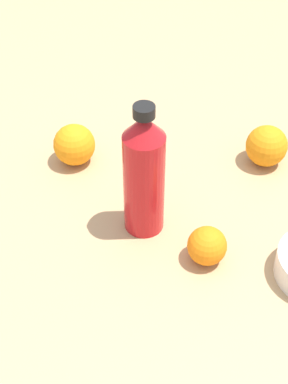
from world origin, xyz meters
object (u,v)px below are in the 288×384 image
Objects in this scene: water_bottle at (144,174)px; orange_0 at (267,146)px; orange_2 at (207,246)px; orange_1 at (74,145)px.

water_bottle is 3.09× the size of orange_0.
orange_1 is at bearing -60.75° from orange_2.
orange_2 is (-0.17, 0.31, -0.01)m from orange_1.
orange_0 reaches higher than orange_2.
orange_1 is at bearing 95.14° from water_bottle.
water_bottle is 3.83× the size of orange_2.
orange_0 is 0.29m from orange_2.
orange_1 is 1.25× the size of orange_2.
water_bottle is at bearing 113.97° from orange_1.
water_bottle reaches higher than orange_0.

